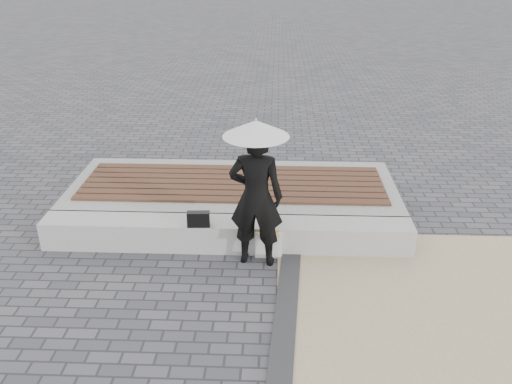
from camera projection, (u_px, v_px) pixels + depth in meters
ground at (214, 321)px, 5.86m from camera, size 80.00×80.00×0.00m
edging_band at (282, 354)px, 5.37m from camera, size 0.61×5.20×0.04m
seating_ledge at (226, 234)px, 7.22m from camera, size 5.00×0.45×0.40m
timber_platform at (233, 196)px, 8.31m from camera, size 5.00×2.00×0.40m
timber_decking at (233, 183)px, 8.21m from camera, size 4.60×1.40×0.04m
woman at (256, 197)px, 6.58m from camera, size 0.72×0.51×1.86m
parasol at (256, 128)px, 6.20m from camera, size 0.79×0.79×1.02m
handbag at (199, 219)px, 6.96m from camera, size 0.30×0.12×0.21m
canvas_tote at (269, 243)px, 7.02m from camera, size 0.36×0.16×0.37m
magazine at (269, 232)px, 6.89m from camera, size 0.27×0.20×0.01m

